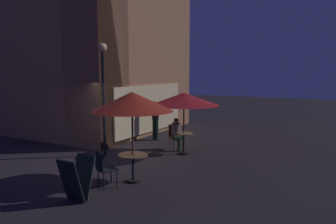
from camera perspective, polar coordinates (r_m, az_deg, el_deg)
The scene contains 12 objects.
ground_plane at distance 10.92m, azimuth -12.14°, elevation -8.49°, with size 60.00×60.00×0.00m, color black.
cafe_building at distance 15.16m, azimuth -11.28°, elevation 13.82°, with size 7.43×6.20×9.45m.
street_lamp_near_corner at distance 11.25m, azimuth -11.25°, elevation 5.37°, with size 0.29×0.29×3.85m.
menu_sandwich_board at distance 7.74m, azimuth -15.66°, elevation -11.18°, with size 0.68×0.56×0.99m.
cafe_table_0 at distance 11.55m, azimuth 2.75°, elevation -4.89°, with size 0.63×0.63×0.75m.
cafe_table_1 at distance 8.74m, azimuth -6.15°, elevation -8.55°, with size 0.79×0.79×0.74m.
patio_umbrella_0 at distance 11.34m, azimuth 2.79°, elevation 2.26°, with size 2.44×2.44×2.18m.
patio_umbrella_1 at distance 8.45m, azimuth -6.29°, elevation 1.77°, with size 2.14×2.14×2.39m.
cafe_chair_0 at distance 12.26m, azimuth 1.25°, elevation -3.91°, with size 0.61×0.61×0.93m.
cafe_chair_1 at distance 8.40m, azimuth -11.16°, elevation -9.37°, with size 0.59×0.59×0.90m.
patron_seated_0 at distance 12.10m, azimuth 1.52°, elevation -3.52°, with size 0.51×0.52×1.19m.
patron_standing_1 at distance 13.86m, azimuth -2.21°, elevation -1.42°, with size 0.30×0.30×1.68m.
Camera 1 is at (-7.84, -7.02, 2.90)m, focal length 34.87 mm.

